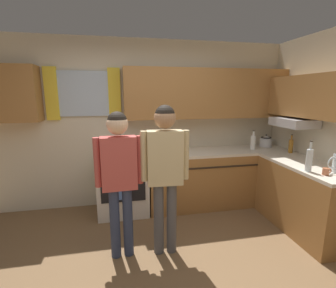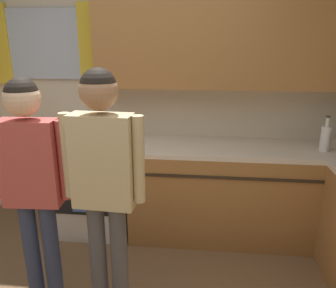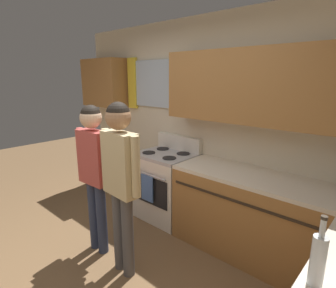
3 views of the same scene
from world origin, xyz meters
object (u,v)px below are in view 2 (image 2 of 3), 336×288
at_px(stove_oven, 95,184).
at_px(adult_left, 32,172).
at_px(bottle_milk_white, 325,138).
at_px(adult_in_plaid, 103,171).

distance_m(stove_oven, adult_left, 1.20).
bearing_deg(bottle_milk_white, adult_left, -154.62).
distance_m(adult_left, adult_in_plaid, 0.48).
bearing_deg(adult_in_plaid, stove_oven, 112.14).
relative_size(bottle_milk_white, adult_left, 0.19).
xyz_separation_m(stove_oven, adult_in_plaid, (0.44, -1.09, 0.59)).
xyz_separation_m(stove_oven, adult_left, (-0.04, -1.06, 0.55)).
relative_size(stove_oven, bottle_milk_white, 3.51).
height_order(stove_oven, bottle_milk_white, bottle_milk_white).
xyz_separation_m(bottle_milk_white, adult_left, (-2.12, -1.01, -0.00)).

